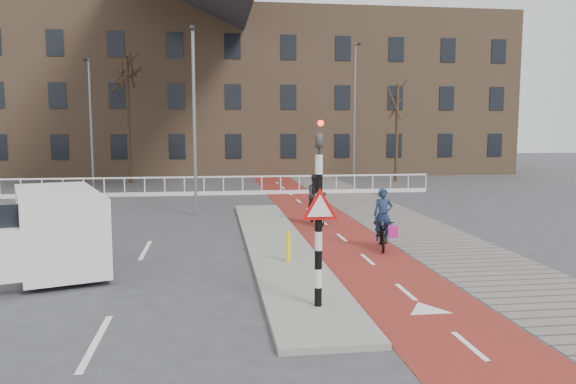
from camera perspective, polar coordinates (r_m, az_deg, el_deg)
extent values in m
plane|color=#38383A|center=(12.95, 4.04, -9.13)|extent=(120.00, 120.00, 0.00)
cube|color=maroon|center=(22.84, 2.62, -2.23)|extent=(2.50, 60.00, 0.01)
cube|color=slate|center=(23.50, 9.36, -2.07)|extent=(3.00, 60.00, 0.01)
cube|color=gray|center=(16.67, -1.14, -5.34)|extent=(1.80, 16.00, 0.12)
cylinder|color=black|center=(10.57, 3.12, -4.02)|extent=(0.14, 0.14, 2.88)
imported|color=black|center=(10.39, 3.18, 6.00)|extent=(0.13, 0.16, 0.80)
cylinder|color=#FF0C05|center=(10.25, 3.34, 7.00)|extent=(0.11, 0.02, 0.11)
cylinder|color=yellow|center=(14.23, 0.05, -5.56)|extent=(0.12, 0.12, 0.78)
imported|color=black|center=(16.44, 9.60, -4.23)|extent=(0.96, 1.75, 0.87)
imported|color=#1A2946|center=(16.34, 9.64, -2.29)|extent=(0.62, 0.48, 1.52)
cube|color=#C61C7D|center=(15.95, 10.63, -3.96)|extent=(0.30, 0.23, 0.33)
imported|color=black|center=(20.23, 2.88, -1.91)|extent=(0.74, 1.74, 1.02)
imported|color=black|center=(20.15, 2.88, -0.43)|extent=(0.86, 0.72, 1.59)
cube|color=white|center=(15.09, -22.27, -3.31)|extent=(3.19, 4.87, 1.81)
cube|color=green|center=(15.36, -25.57, -3.67)|extent=(0.97, 2.74, 0.55)
cube|color=green|center=(14.90, -18.84, -3.68)|extent=(0.97, 2.74, 0.55)
cube|color=black|center=(13.21, -24.42, -3.00)|extent=(1.56, 0.58, 0.90)
cylinder|color=black|center=(13.68, -24.85, -7.50)|extent=(0.42, 0.67, 0.63)
cylinder|color=black|center=(13.81, -18.41, -7.10)|extent=(0.42, 0.67, 0.63)
cylinder|color=black|center=(16.69, -25.24, -5.06)|extent=(0.42, 0.67, 0.63)
cylinder|color=black|center=(16.79, -19.97, -4.76)|extent=(0.42, 0.67, 0.63)
cube|color=silver|center=(29.42, -12.44, 1.45)|extent=(28.00, 0.08, 0.08)
cube|color=silver|center=(29.50, -12.40, -0.20)|extent=(28.00, 0.10, 0.20)
cube|color=#7F6047|center=(44.28, -8.39, 9.75)|extent=(46.00, 10.00, 12.00)
cylinder|color=black|center=(36.63, -15.90, 7.00)|extent=(0.22, 0.22, 7.86)
cylinder|color=black|center=(37.20, 10.98, 5.90)|extent=(0.20, 0.20, 6.28)
cylinder|color=slate|center=(22.41, -9.49, 6.86)|extent=(0.12, 0.12, 7.29)
cylinder|color=slate|center=(32.98, -19.37, 6.39)|extent=(0.12, 0.12, 7.21)
cylinder|color=slate|center=(36.16, 6.78, 7.89)|extent=(0.12, 0.12, 8.71)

